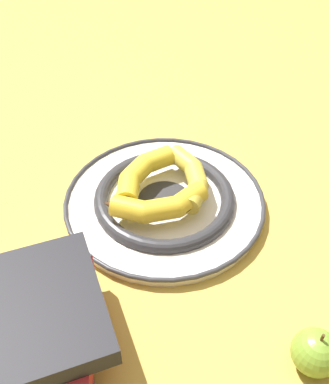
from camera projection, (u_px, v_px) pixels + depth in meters
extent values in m
plane|color=gold|center=(163.00, 225.00, 0.81)|extent=(2.80, 2.80, 0.00)
cylinder|color=white|center=(164.00, 203.00, 0.84)|extent=(0.37, 0.37, 0.02)
torus|color=#2D2D33|center=(164.00, 198.00, 0.83)|extent=(0.26, 0.26, 0.03)
cylinder|color=#2D2D33|center=(164.00, 199.00, 0.84)|extent=(0.10, 0.10, 0.00)
torus|color=#333338|center=(164.00, 199.00, 0.84)|extent=(0.37, 0.37, 0.01)
cylinder|color=yellow|center=(158.00, 159.00, 0.87)|extent=(0.06, 0.06, 0.04)
cylinder|color=yellow|center=(138.00, 172.00, 0.84)|extent=(0.06, 0.05, 0.04)
cylinder|color=yellow|center=(128.00, 190.00, 0.80)|extent=(0.07, 0.06, 0.04)
sphere|color=yellow|center=(145.00, 164.00, 0.86)|extent=(0.04, 0.04, 0.04)
sphere|color=yellow|center=(129.00, 180.00, 0.82)|extent=(0.04, 0.04, 0.04)
cone|color=#472D19|center=(170.00, 155.00, 0.87)|extent=(0.04, 0.04, 0.03)
sphere|color=black|center=(126.00, 200.00, 0.78)|extent=(0.02, 0.02, 0.02)
cylinder|color=gold|center=(129.00, 209.00, 0.77)|extent=(0.06, 0.07, 0.04)
cylinder|color=gold|center=(161.00, 209.00, 0.77)|extent=(0.07, 0.07, 0.04)
cylinder|color=gold|center=(189.00, 199.00, 0.79)|extent=(0.06, 0.04, 0.04)
sphere|color=gold|center=(145.00, 212.00, 0.76)|extent=(0.04, 0.04, 0.04)
sphere|color=gold|center=(178.00, 207.00, 0.77)|extent=(0.04, 0.04, 0.04)
cone|color=#472D19|center=(113.00, 205.00, 0.77)|extent=(0.04, 0.04, 0.03)
sphere|color=black|center=(200.00, 191.00, 0.80)|extent=(0.02, 0.02, 0.02)
cylinder|color=gold|center=(194.00, 197.00, 0.79)|extent=(0.06, 0.05, 0.04)
cylinder|color=gold|center=(195.00, 177.00, 0.83)|extent=(0.06, 0.07, 0.04)
cylinder|color=gold|center=(183.00, 160.00, 0.87)|extent=(0.05, 0.06, 0.04)
sphere|color=gold|center=(198.00, 187.00, 0.81)|extent=(0.04, 0.04, 0.04)
sphere|color=gold|center=(192.00, 167.00, 0.85)|extent=(0.04, 0.04, 0.04)
cone|color=#472D19|center=(189.00, 207.00, 0.77)|extent=(0.04, 0.04, 0.03)
sphere|color=black|center=(174.00, 153.00, 0.88)|extent=(0.02, 0.02, 0.02)
cube|color=#753D70|center=(42.00, 337.00, 0.64)|extent=(0.22, 0.24, 0.03)
cube|color=white|center=(42.00, 334.00, 0.64)|extent=(0.21, 0.23, 0.03)
cube|color=#AD2328|center=(46.00, 325.00, 0.61)|extent=(0.23, 0.23, 0.04)
cube|color=white|center=(46.00, 321.00, 0.61)|extent=(0.21, 0.22, 0.03)
cube|color=black|center=(46.00, 308.00, 0.59)|extent=(0.23, 0.25, 0.03)
cube|color=white|center=(45.00, 305.00, 0.59)|extent=(0.21, 0.23, 0.03)
sphere|color=olive|center=(315.00, 352.00, 0.60)|extent=(0.07, 0.07, 0.07)
cylinder|color=#4C3319|center=(322.00, 338.00, 0.57)|extent=(0.00, 0.00, 0.01)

